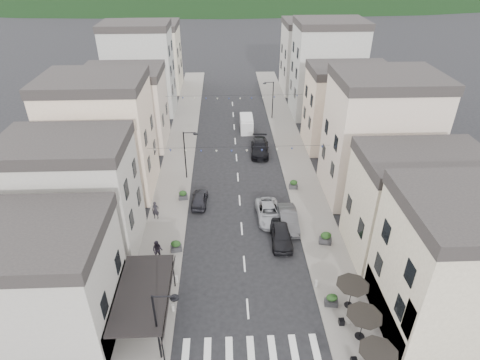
# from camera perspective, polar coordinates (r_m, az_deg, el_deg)

# --- Properties ---
(sidewalk_left) EXTENTS (4.00, 76.00, 0.12)m
(sidewalk_left) POSITION_cam_1_polar(r_m,az_deg,el_deg) (53.56, -8.61, 3.56)
(sidewalk_left) COLOR slate
(sidewalk_left) RESTS_ON ground
(sidewalk_right) EXTENTS (4.00, 76.00, 0.12)m
(sidewalk_right) POSITION_cam_1_polar(r_m,az_deg,el_deg) (53.98, 7.45, 3.88)
(sidewalk_right) COLOR slate
(sidewalk_right) RESTS_ON ground
(boutique_building) EXTENTS (12.00, 8.00, 8.00)m
(boutique_building) POSITION_cam_1_polar(r_m,az_deg,el_deg) (32.03, -28.45, -13.29)
(boutique_building) COLOR #A6A098
(boutique_building) RESTS_ON ground
(bistro_building) EXTENTS (10.00, 8.00, 10.00)m
(bistro_building) POSITION_cam_1_polar(r_m,az_deg,el_deg) (31.72, 29.21, -11.57)
(bistro_building) COLOR #B9AB93
(bistro_building) RESTS_ON ground
(boutique_awning) EXTENTS (3.77, 7.50, 3.28)m
(boutique_awning) POSITION_cam_1_polar(r_m,az_deg,el_deg) (30.00, -13.20, -15.35)
(boutique_awning) COLOR black
(boutique_awning) RESTS_ON ground
(buildings_row_left) EXTENTS (10.20, 54.16, 14.00)m
(buildings_row_left) POSITION_cam_1_polar(r_m,az_deg,el_deg) (57.62, -15.65, 11.34)
(buildings_row_left) COLOR #A6A098
(buildings_row_left) RESTS_ON ground
(buildings_row_right) EXTENTS (10.20, 54.16, 14.50)m
(buildings_row_right) POSITION_cam_1_polar(r_m,az_deg,el_deg) (57.26, 14.23, 11.63)
(buildings_row_right) COLOR #B9AB93
(buildings_row_right) RESTS_ON ground
(cafe_terrace) EXTENTS (2.50, 8.10, 2.53)m
(cafe_terrace) POSITION_cam_1_polar(r_m,az_deg,el_deg) (30.00, 17.20, -18.25)
(cafe_terrace) COLOR black
(cafe_terrace) RESTS_ON ground
(streetlamp_left_near) EXTENTS (1.70, 0.56, 6.00)m
(streetlamp_left_near) POSITION_cam_1_polar(r_m,az_deg,el_deg) (27.35, -11.27, -19.10)
(streetlamp_left_near) COLOR black
(streetlamp_left_near) RESTS_ON ground
(streetlamp_left_far) EXTENTS (1.70, 0.56, 6.00)m
(streetlamp_left_far) POSITION_cam_1_polar(r_m,az_deg,el_deg) (46.42, -7.53, 4.20)
(streetlamp_left_far) COLOR black
(streetlamp_left_far) RESTS_ON ground
(streetlamp_right_far) EXTENTS (1.70, 0.56, 6.00)m
(streetlamp_right_far) POSITION_cam_1_polar(r_m,az_deg,el_deg) (63.26, 4.45, 11.78)
(streetlamp_right_far) COLOR black
(streetlamp_right_far) RESTS_ON ground
(bollards) EXTENTS (11.66, 10.26, 0.60)m
(bollards) POSITION_cam_1_polar(r_m,az_deg,el_deg) (31.81, 1.16, -18.01)
(bollards) COLOR gray
(bollards) RESTS_ON ground
(bunting_near) EXTENTS (19.00, 0.28, 0.62)m
(bunting_near) POSITION_cam_1_polar(r_m,az_deg,el_deg) (41.80, -0.12, 4.31)
(bunting_near) COLOR black
(bunting_near) RESTS_ON ground
(bunting_far) EXTENTS (19.00, 0.28, 0.62)m
(bunting_far) POSITION_cam_1_polar(r_m,az_deg,el_deg) (56.54, -0.79, 11.60)
(bunting_far) COLOR black
(bunting_far) RESTS_ON ground
(parked_car_a) EXTENTS (2.02, 4.77, 1.61)m
(parked_car_a) POSITION_cam_1_polar(r_m,az_deg,el_deg) (37.87, 5.87, -7.79)
(parked_car_a) COLOR black
(parked_car_a) RESTS_ON ground
(parked_car_b) EXTENTS (1.70, 4.86, 1.60)m
(parked_car_b) POSITION_cam_1_polar(r_m,az_deg,el_deg) (39.92, 6.87, -5.56)
(parked_car_b) COLOR #37373A
(parked_car_b) RESTS_ON ground
(parked_car_c) EXTENTS (2.53, 5.17, 1.41)m
(parked_car_c) POSITION_cam_1_polar(r_m,az_deg,el_deg) (40.81, 4.09, -4.63)
(parked_car_c) COLOR #9899A0
(parked_car_c) RESTS_ON ground
(parked_car_d) EXTENTS (2.68, 5.78, 1.63)m
(parked_car_d) POSITION_cam_1_polar(r_m,az_deg,el_deg) (53.22, 2.84, 4.62)
(parked_car_d) COLOR black
(parked_car_d) RESTS_ON ground
(parked_car_e) EXTENTS (1.83, 4.05, 1.35)m
(parked_car_e) POSITION_cam_1_polar(r_m,az_deg,el_deg) (43.03, -5.78, -2.68)
(parked_car_e) COLOR black
(parked_car_e) RESTS_ON ground
(delivery_van) EXTENTS (1.87, 4.62, 2.20)m
(delivery_van) POSITION_cam_1_polar(r_m,az_deg,el_deg) (59.95, 0.93, 8.07)
(delivery_van) COLOR silver
(delivery_van) RESTS_ON ground
(pedestrian_a) EXTENTS (0.73, 0.50, 1.93)m
(pedestrian_a) POSITION_cam_1_polar(r_m,az_deg,el_deg) (41.24, -11.93, -4.25)
(pedestrian_a) COLOR black
(pedestrian_a) RESTS_ON sidewalk_left
(pedestrian_b) EXTENTS (1.04, 0.87, 1.94)m
(pedestrian_b) POSITION_cam_1_polar(r_m,az_deg,el_deg) (36.32, -11.64, -9.76)
(pedestrian_b) COLOR black
(pedestrian_b) RESTS_ON sidewalk_left
(planter_la) EXTENTS (1.10, 0.72, 1.14)m
(planter_la) POSITION_cam_1_polar(r_m,az_deg,el_deg) (37.13, -9.09, -9.25)
(planter_la) COLOR #2D2C2F
(planter_la) RESTS_ON sidewalk_left
(planter_lb) EXTENTS (1.02, 0.64, 1.08)m
(planter_lb) POSITION_cam_1_polar(r_m,az_deg,el_deg) (43.93, -8.10, -2.14)
(planter_lb) COLOR #2E2E31
(planter_lb) RESTS_ON sidewalk_left
(planter_ra) EXTENTS (1.06, 0.68, 1.12)m
(planter_ra) POSITION_cam_1_polar(r_m,az_deg,el_deg) (32.90, 12.89, -16.29)
(planter_ra) COLOR #2F2F32
(planter_ra) RESTS_ON sidewalk_right
(planter_rb) EXTENTS (1.24, 0.83, 1.27)m
(planter_rb) POSITION_cam_1_polar(r_m,az_deg,el_deg) (38.28, 12.07, -8.06)
(planter_rb) COLOR #2C2C2F
(planter_rb) RESTS_ON sidewalk_right
(planter_rc) EXTENTS (1.01, 0.61, 1.08)m
(planter_rc) POSITION_cam_1_polar(r_m,az_deg,el_deg) (45.77, 7.61, -0.61)
(planter_rc) COLOR #303032
(planter_rc) RESTS_ON sidewalk_right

